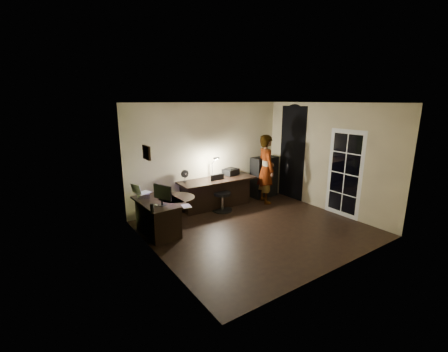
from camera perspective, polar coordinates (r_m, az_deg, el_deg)
floor at (r=6.74m, az=6.18°, el=-9.97°), size 4.50×4.00×0.01m
ceiling at (r=6.15m, az=6.87°, el=13.73°), size 4.50×4.00×0.01m
wall_back at (r=7.90m, az=-3.00°, el=4.02°), size 4.50×0.01×2.70m
wall_front at (r=5.02m, az=21.57°, el=-2.99°), size 4.50×0.01×2.70m
wall_left at (r=5.17m, az=-12.87°, el=-1.84°), size 0.01×4.00×2.70m
wall_right at (r=7.94m, az=18.99°, el=3.31°), size 0.01×4.00×2.70m
green_wall_overlay at (r=5.17m, az=-12.71°, el=-1.81°), size 0.00×4.00×2.70m
arched_doorway at (r=8.66m, az=12.85°, el=4.25°), size 0.01×0.90×2.60m
french_door at (r=7.68m, az=21.98°, el=0.40°), size 0.02×0.92×2.10m
framed_picture at (r=5.48m, az=-14.56°, el=4.34°), size 0.04×0.30×0.25m
desk_left at (r=6.49m, az=-12.07°, el=-7.65°), size 0.83×1.29×0.73m
desk_right at (r=7.84m, az=-1.30°, el=-3.32°), size 2.07×0.80×0.77m
cabinet at (r=8.79m, az=7.62°, el=-0.15°), size 0.79×0.42×1.17m
laptop_stand at (r=6.61m, az=-15.09°, el=-3.64°), size 0.31×0.28×0.11m
laptop at (r=6.56m, az=-15.18°, el=-2.27°), size 0.39×0.38×0.21m
monitor at (r=6.04m, az=-11.75°, el=-4.17°), size 0.25×0.46×0.30m
mouse at (r=6.08m, az=-12.82°, el=-5.43°), size 0.09×0.11×0.04m
phone at (r=6.54m, az=-10.32°, el=-4.02°), size 0.10×0.14×0.01m
pen at (r=6.73m, az=-9.82°, el=-3.47°), size 0.02×0.15×0.01m
speaker at (r=5.72m, az=-13.53°, el=-6.00°), size 0.08×0.08×0.18m
notepad at (r=5.96m, az=-7.18°, el=-5.73°), size 0.21×0.26×0.01m
desk_fan at (r=7.49m, az=-7.49°, el=0.04°), size 0.21×0.14×0.30m
headphones at (r=8.21m, az=1.38°, el=0.63°), size 0.19×0.13×0.08m
printer at (r=8.15m, az=1.28°, el=0.88°), size 0.46×0.39×0.18m
desk_lamp at (r=7.81m, az=-2.27°, el=1.84°), size 0.24×0.30×0.59m
office_chair at (r=7.58m, az=-0.36°, el=-3.32°), size 0.54×0.54×0.92m
person at (r=8.19m, az=8.02°, el=1.30°), size 0.63×0.77×1.87m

